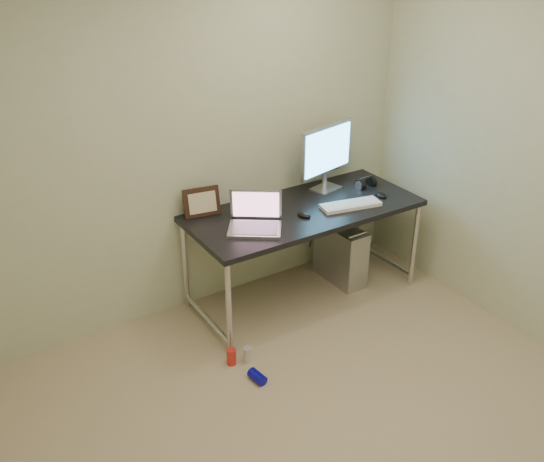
% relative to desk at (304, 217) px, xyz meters
% --- Properties ---
extents(floor, '(3.50, 3.50, 0.00)m').
position_rel_desk_xyz_m(floor, '(-0.69, -1.37, -0.68)').
color(floor, tan).
rests_on(floor, ground).
extents(wall_back, '(3.50, 0.02, 2.50)m').
position_rel_desk_xyz_m(wall_back, '(-0.69, 0.38, 0.57)').
color(wall_back, beige).
rests_on(wall_back, ground).
extents(desk, '(1.74, 0.76, 0.75)m').
position_rel_desk_xyz_m(desk, '(0.00, 0.00, 0.00)').
color(desk, black).
rests_on(desk, ground).
extents(tower_computer, '(0.21, 0.46, 0.50)m').
position_rel_desk_xyz_m(tower_computer, '(0.39, 0.03, -0.44)').
color(tower_computer, '#AAAAAF').
rests_on(tower_computer, ground).
extents(cable_a, '(0.01, 0.16, 0.69)m').
position_rel_desk_xyz_m(cable_a, '(0.34, 0.33, -0.28)').
color(cable_a, black).
rests_on(cable_a, ground).
extents(cable_b, '(0.02, 0.11, 0.71)m').
position_rel_desk_xyz_m(cable_b, '(0.43, 0.31, -0.30)').
color(cable_b, black).
rests_on(cable_b, ground).
extents(can_red, '(0.08, 0.08, 0.12)m').
position_rel_desk_xyz_m(can_red, '(-0.88, -0.44, -0.62)').
color(can_red, red).
rests_on(can_red, ground).
extents(can_white, '(0.08, 0.08, 0.11)m').
position_rel_desk_xyz_m(can_white, '(-0.77, -0.48, -0.62)').
color(can_white, silver).
rests_on(can_white, ground).
extents(can_blue, '(0.09, 0.13, 0.07)m').
position_rel_desk_xyz_m(can_blue, '(-0.82, -0.68, -0.64)').
color(can_blue, '#0C0AB2').
rests_on(can_blue, ground).
extents(laptop, '(0.46, 0.44, 0.25)m').
position_rel_desk_xyz_m(laptop, '(-0.46, -0.07, 0.13)').
color(laptop, silver).
rests_on(laptop, desk).
extents(monitor, '(0.55, 0.21, 0.52)m').
position_rel_desk_xyz_m(monitor, '(0.34, 0.20, 0.38)').
color(monitor, silver).
rests_on(monitor, desk).
extents(keyboard, '(0.47, 0.23, 0.03)m').
position_rel_desk_xyz_m(keyboard, '(0.30, -0.16, 0.09)').
color(keyboard, white).
rests_on(keyboard, desk).
extents(mouse_right, '(0.09, 0.12, 0.04)m').
position_rel_desk_xyz_m(mouse_right, '(0.62, -0.14, 0.09)').
color(mouse_right, black).
rests_on(mouse_right, desk).
extents(mouse_left, '(0.10, 0.12, 0.04)m').
position_rel_desk_xyz_m(mouse_left, '(-0.08, -0.11, 0.09)').
color(mouse_left, black).
rests_on(mouse_left, desk).
extents(headphones, '(0.16, 0.10, 0.11)m').
position_rel_desk_xyz_m(headphones, '(0.64, 0.07, 0.10)').
color(headphones, black).
rests_on(headphones, desk).
extents(picture_frame, '(0.27, 0.12, 0.21)m').
position_rel_desk_xyz_m(picture_frame, '(-0.69, 0.29, 0.18)').
color(picture_frame, black).
rests_on(picture_frame, desk).
extents(webcam, '(0.04, 0.03, 0.11)m').
position_rel_desk_xyz_m(webcam, '(-0.42, 0.24, 0.15)').
color(webcam, silver).
rests_on(webcam, desk).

